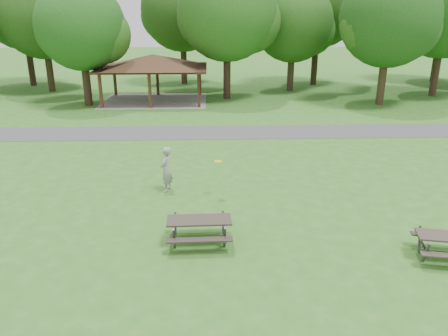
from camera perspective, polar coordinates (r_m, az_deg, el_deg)
ground at (r=13.84m, az=-3.61°, el=-10.82°), size 160.00×160.00×0.00m
asphalt_path at (r=26.84m, az=-2.91°, el=4.67°), size 120.00×3.20×0.02m
pavilion at (r=36.38m, az=-9.29°, el=13.37°), size 8.60×7.01×3.76m
tree_row_c at (r=43.36m, az=-22.49°, el=17.82°), size 8.19×7.80×10.67m
tree_row_d at (r=35.69m, az=-18.04°, el=16.93°), size 6.93×6.60×9.27m
tree_row_e at (r=36.96m, az=0.57°, el=19.49°), size 8.40×8.00×11.02m
tree_row_f at (r=41.15m, az=9.12°, el=17.99°), size 7.35×7.00×9.55m
tree_row_g at (r=36.57m, az=20.90°, el=17.55°), size 7.77×7.40×10.25m
tree_row_h at (r=42.27m, az=27.08°, el=17.84°), size 8.61×8.20×11.37m
tree_deep_a at (r=47.68m, az=-24.69°, el=18.32°), size 8.40×8.00×11.38m
tree_deep_b at (r=44.98m, az=-5.33°, el=19.63°), size 8.40×8.00×11.13m
tree_deep_c at (r=45.20m, az=12.37°, el=19.99°), size 8.82×8.40×11.90m
tree_deep_d at (r=51.21m, az=26.87°, el=17.88°), size 8.40×8.00×11.27m
picnic_table_middle at (r=13.97m, az=-3.25°, el=-7.45°), size 2.07×1.70×0.88m
frisbee_in_flight at (r=17.04m, az=-0.78°, el=0.87°), size 0.36×0.36×0.02m
frisbee_thrower at (r=17.97m, az=-7.55°, el=-0.16°), size 0.62×0.79×1.89m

